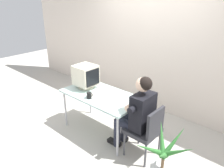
% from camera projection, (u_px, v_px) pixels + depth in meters
% --- Properties ---
extents(ground_plane, '(12.00, 12.00, 0.00)m').
position_uv_depth(ground_plane, '(102.00, 131.00, 3.89)').
color(ground_plane, '#B2ADA3').
extents(wall_back, '(8.00, 0.10, 3.00)m').
position_uv_depth(wall_back, '(165.00, 37.00, 4.09)').
color(wall_back, beige).
rests_on(wall_back, ground_plane).
extents(desk, '(1.35, 0.72, 0.72)m').
position_uv_depth(desk, '(101.00, 97.00, 3.64)').
color(desk, '#B7B7BC').
rests_on(desk, ground_plane).
extents(crt_monitor, '(0.37, 0.34, 0.40)m').
position_uv_depth(crt_monitor, '(86.00, 76.00, 3.78)').
color(crt_monitor, beige).
rests_on(crt_monitor, desk).
extents(keyboard, '(0.16, 0.46, 0.03)m').
position_uv_depth(keyboard, '(99.00, 92.00, 3.65)').
color(keyboard, silver).
rests_on(keyboard, desk).
extents(office_chair, '(0.43, 0.43, 0.83)m').
position_uv_depth(office_chair, '(147.00, 129.00, 3.11)').
color(office_chair, '#4C4C51').
rests_on(office_chair, ground_plane).
extents(person_seated, '(0.68, 0.57, 1.25)m').
position_uv_depth(person_seated, '(137.00, 112.00, 3.14)').
color(person_seated, black).
rests_on(person_seated, ground_plane).
extents(potted_plant, '(0.61, 0.61, 0.83)m').
position_uv_depth(potted_plant, '(162.00, 166.00, 2.69)').
color(potted_plant, silver).
rests_on(potted_plant, ground_plane).
extents(desk_mug, '(0.08, 0.09, 0.10)m').
position_uv_depth(desk_mug, '(89.00, 95.00, 3.46)').
color(desk_mug, black).
rests_on(desk_mug, desk).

